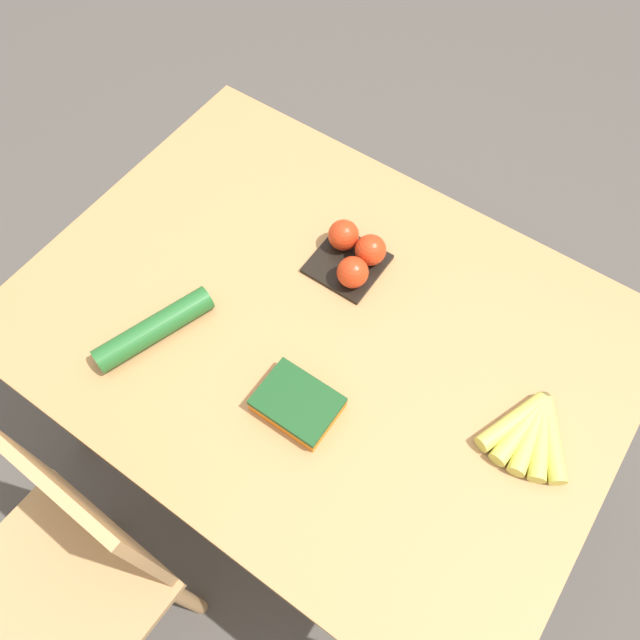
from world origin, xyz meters
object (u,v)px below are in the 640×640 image
chair (68,574)px  banana_bunch (531,432)px  tomato_pack (354,254)px  carrot_bag (298,403)px  cucumber_near (154,329)px

chair → banana_bunch: size_ratio=4.92×
tomato_pack → carrot_bag: 0.37m
banana_bunch → cucumber_near: (0.76, 0.25, 0.01)m
chair → carrot_bag: 0.63m
chair → tomato_pack: chair is taller
banana_bunch → tomato_pack: tomato_pack is taller
chair → banana_bunch: (-0.65, -0.73, 0.25)m
chair → carrot_bag: bearing=66.9°
banana_bunch → carrot_bag: (0.41, 0.22, 0.01)m
tomato_pack → cucumber_near: bearing=58.2°
tomato_pack → carrot_bag: size_ratio=0.98×
chair → banana_bunch: bearing=50.2°
chair → tomato_pack: 0.93m
chair → tomato_pack: (-0.14, -0.88, 0.27)m
tomato_pack → cucumber_near: (0.25, 0.40, -0.01)m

